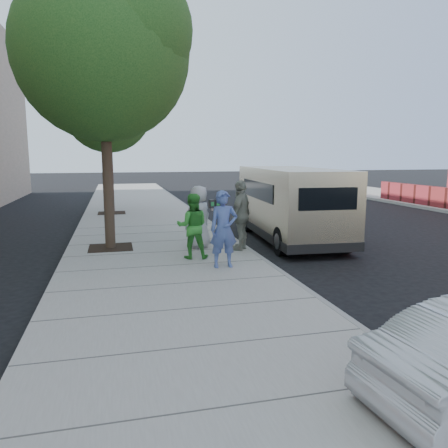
% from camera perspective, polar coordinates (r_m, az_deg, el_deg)
% --- Properties ---
extents(ground, '(120.00, 120.00, 0.00)m').
position_cam_1_polar(ground, '(10.63, -2.07, -5.89)').
color(ground, black).
rests_on(ground, ground).
extents(sidewalk, '(5.00, 60.00, 0.15)m').
position_cam_1_polar(sidewalk, '(10.46, -7.47, -5.80)').
color(sidewalk, gray).
rests_on(sidewalk, ground).
extents(curb_face, '(0.12, 60.00, 0.16)m').
position_cam_1_polar(curb_face, '(10.99, 5.31, -5.02)').
color(curb_face, gray).
rests_on(curb_face, ground).
extents(tree_near, '(4.62, 4.60, 7.53)m').
position_cam_1_polar(tree_near, '(12.76, -15.39, 21.44)').
color(tree_near, black).
rests_on(tree_near, sidewalk).
extents(tree_far, '(3.92, 3.80, 6.49)m').
position_cam_1_polar(tree_far, '(20.17, -14.87, 14.86)').
color(tree_far, black).
rests_on(tree_far, sidewalk).
extents(parking_meter, '(0.31, 0.19, 1.44)m').
position_cam_1_polar(parking_meter, '(11.42, -1.28, 1.26)').
color(parking_meter, gray).
rests_on(parking_meter, sidewalk).
extents(van, '(2.46, 6.36, 2.31)m').
position_cam_1_polar(van, '(14.17, 8.57, 2.81)').
color(van, beige).
rests_on(van, ground).
extents(person_officer, '(0.65, 0.43, 1.78)m').
position_cam_1_polar(person_officer, '(10.06, -0.04, -0.68)').
color(person_officer, '#4A5F9E').
rests_on(person_officer, sidewalk).
extents(person_green_shirt, '(0.90, 0.76, 1.64)m').
position_cam_1_polar(person_green_shirt, '(10.97, -4.15, -0.27)').
color(person_green_shirt, green).
rests_on(person_green_shirt, sidewalk).
extents(person_gray_shirt, '(1.02, 0.94, 1.74)m').
position_cam_1_polar(person_gray_shirt, '(12.17, -3.27, 0.92)').
color(person_gray_shirt, '#B2B1B4').
rests_on(person_gray_shirt, sidewalk).
extents(person_striped_polo, '(1.04, 1.18, 1.91)m').
position_cam_1_polar(person_striped_polo, '(11.93, 2.25, 1.17)').
color(person_striped_polo, gray).
rests_on(person_striped_polo, sidewalk).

